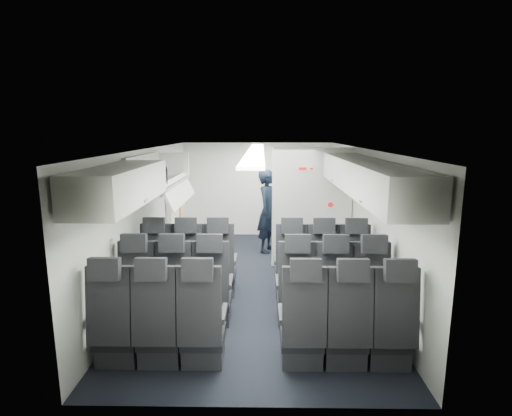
{
  "coord_description": "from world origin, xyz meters",
  "views": [
    {
      "loc": [
        0.1,
        -6.15,
        2.44
      ],
      "look_at": [
        0.0,
        0.4,
        1.15
      ],
      "focal_mm": 28.0,
      "sensor_mm": 36.0,
      "label": 1
    }
  ],
  "objects_px": {
    "boarding_door": "(174,206)",
    "seat_row_rear": "(252,329)",
    "seat_row_front": "(255,270)",
    "galley_unit": "(300,197)",
    "flight_attendant": "(268,211)",
    "carry_on_bag": "(152,177)",
    "seat_row_mid": "(254,294)"
  },
  "relations": [
    {
      "from": "flight_attendant",
      "to": "seat_row_rear",
      "type": "bearing_deg",
      "value": -161.77
    },
    {
      "from": "seat_row_front",
      "to": "seat_row_rear",
      "type": "bearing_deg",
      "value": -90.0
    },
    {
      "from": "seat_row_rear",
      "to": "galley_unit",
      "type": "xyz_separation_m",
      "value": [
        0.95,
        5.05,
        0.55
      ]
    },
    {
      "from": "carry_on_bag",
      "to": "boarding_door",
      "type": "bearing_deg",
      "value": 82.8
    },
    {
      "from": "boarding_door",
      "to": "seat_row_rear",
      "type": "bearing_deg",
      "value": -67.13
    },
    {
      "from": "seat_row_front",
      "to": "seat_row_mid",
      "type": "distance_m",
      "value": 0.9
    },
    {
      "from": "seat_row_rear",
      "to": "boarding_door",
      "type": "distance_m",
      "value": 4.25
    },
    {
      "from": "galley_unit",
      "to": "seat_row_front",
      "type": "bearing_deg",
      "value": -106.28
    },
    {
      "from": "seat_row_rear",
      "to": "flight_attendant",
      "type": "xyz_separation_m",
      "value": [
        0.22,
        4.02,
        0.43
      ]
    },
    {
      "from": "galley_unit",
      "to": "boarding_door",
      "type": "height_order",
      "value": "galley_unit"
    },
    {
      "from": "boarding_door",
      "to": "carry_on_bag",
      "type": "relative_size",
      "value": 4.26
    },
    {
      "from": "seat_row_rear",
      "to": "flight_attendant",
      "type": "height_order",
      "value": "flight_attendant"
    },
    {
      "from": "seat_row_rear",
      "to": "flight_attendant",
      "type": "bearing_deg",
      "value": 86.82
    },
    {
      "from": "galley_unit",
      "to": "flight_attendant",
      "type": "relative_size",
      "value": 1.14
    },
    {
      "from": "seat_row_front",
      "to": "galley_unit",
      "type": "height_order",
      "value": "galley_unit"
    },
    {
      "from": "seat_row_rear",
      "to": "carry_on_bag",
      "type": "distance_m",
      "value": 2.62
    },
    {
      "from": "seat_row_front",
      "to": "boarding_door",
      "type": "bearing_deg",
      "value": 128.16
    },
    {
      "from": "seat_row_mid",
      "to": "boarding_door",
      "type": "relative_size",
      "value": 1.79
    },
    {
      "from": "boarding_door",
      "to": "seat_row_front",
      "type": "bearing_deg",
      "value": -51.84
    },
    {
      "from": "boarding_door",
      "to": "flight_attendant",
      "type": "bearing_deg",
      "value": 4.1
    },
    {
      "from": "carry_on_bag",
      "to": "seat_row_rear",
      "type": "bearing_deg",
      "value": -61.88
    },
    {
      "from": "seat_row_mid",
      "to": "carry_on_bag",
      "type": "xyz_separation_m",
      "value": [
        -1.44,
        0.79,
        1.39
      ]
    },
    {
      "from": "galley_unit",
      "to": "flight_attendant",
      "type": "xyz_separation_m",
      "value": [
        -0.73,
        -1.03,
        -0.11
      ]
    },
    {
      "from": "flight_attendant",
      "to": "carry_on_bag",
      "type": "distance_m",
      "value": 3.02
    },
    {
      "from": "seat_row_rear",
      "to": "galley_unit",
      "type": "height_order",
      "value": "galley_unit"
    },
    {
      "from": "boarding_door",
      "to": "carry_on_bag",
      "type": "xyz_separation_m",
      "value": [
        0.2,
        -2.2,
        0.83
      ]
    },
    {
      "from": "seat_row_rear",
      "to": "boarding_door",
      "type": "height_order",
      "value": "boarding_door"
    },
    {
      "from": "galley_unit",
      "to": "carry_on_bag",
      "type": "xyz_separation_m",
      "value": [
        -2.39,
        -3.36,
        0.84
      ]
    },
    {
      "from": "boarding_door",
      "to": "seat_row_mid",
      "type": "bearing_deg",
      "value": -61.23
    },
    {
      "from": "galley_unit",
      "to": "boarding_door",
      "type": "distance_m",
      "value": 2.84
    },
    {
      "from": "seat_row_mid",
      "to": "galley_unit",
      "type": "bearing_deg",
      "value": 77.12
    },
    {
      "from": "seat_row_front",
      "to": "galley_unit",
      "type": "xyz_separation_m",
      "value": [
        0.95,
        3.25,
        0.55
      ]
    }
  ]
}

